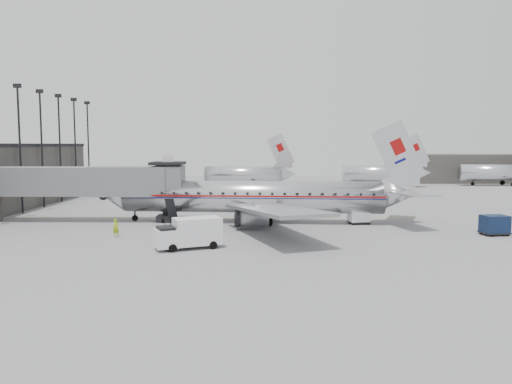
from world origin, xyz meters
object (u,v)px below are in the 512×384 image
(service_van, at_px, (189,233))
(ramp_worker, at_px, (116,228))
(baggage_cart_navy, at_px, (495,225))
(airliner, at_px, (259,197))
(baggage_cart_white, at_px, (359,216))

(service_van, height_order, ramp_worker, service_van)
(baggage_cart_navy, distance_m, ramp_worker, 34.02)
(service_van, bearing_deg, ramp_worker, 123.31)
(service_van, height_order, baggage_cart_navy, service_van)
(airliner, bearing_deg, baggage_cart_navy, -14.48)
(airliner, height_order, baggage_cart_white, airliner)
(airliner, distance_m, ramp_worker, 15.31)
(ramp_worker, bearing_deg, baggage_cart_navy, -33.76)
(baggage_cart_white, bearing_deg, airliner, 165.36)
(baggage_cart_navy, height_order, ramp_worker, baggage_cart_navy)
(airliner, relative_size, baggage_cart_white, 14.72)
(airliner, distance_m, service_van, 14.37)
(service_van, relative_size, baggage_cart_navy, 2.18)
(baggage_cart_white, relative_size, ramp_worker, 1.41)
(baggage_cart_white, xyz_separation_m, ramp_worker, (-23.01, -7.42, -0.05))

